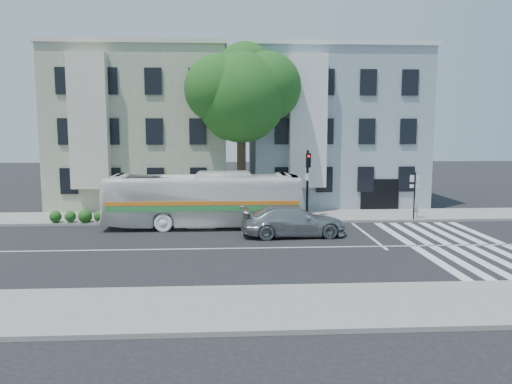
{
  "coord_description": "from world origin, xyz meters",
  "views": [
    {
      "loc": [
        -0.9,
        -22.93,
        5.63
      ],
      "look_at": [
        0.55,
        2.1,
        2.4
      ],
      "focal_mm": 35.0,
      "sensor_mm": 36.0,
      "label": 1
    }
  ],
  "objects": [
    {
      "name": "building_right",
      "position": [
        7.0,
        15.0,
        5.5
      ],
      "size": [
        12.0,
        10.0,
        11.0
      ],
      "primitive_type": "cube",
      "color": "#86959F",
      "rests_on": "ground"
    },
    {
      "name": "ground",
      "position": [
        0.0,
        0.0,
        0.0
      ],
      "size": [
        120.0,
        120.0,
        0.0
      ],
      "primitive_type": "plane",
      "color": "black",
      "rests_on": "ground"
    },
    {
      "name": "street_tree",
      "position": [
        0.06,
        8.74,
        7.83
      ],
      "size": [
        7.3,
        5.9,
        11.1
      ],
      "color": "#2D2116",
      "rests_on": "ground"
    },
    {
      "name": "sedan",
      "position": [
        2.53,
        2.58,
        0.79
      ],
      "size": [
        2.54,
        5.57,
        1.58
      ],
      "primitive_type": "imported",
      "rotation": [
        0.0,
        0.0,
        1.63
      ],
      "color": "#ABADB2",
      "rests_on": "ground"
    },
    {
      "name": "hedge",
      "position": [
        -6.67,
        6.3,
        0.5
      ],
      "size": [
        8.54,
        1.81,
        0.7
      ],
      "primitive_type": null,
      "rotation": [
        0.0,
        0.0,
        -0.11
      ],
      "color": "#1C581C",
      "rests_on": "sidewalk_far"
    },
    {
      "name": "fire_hydrant",
      "position": [
        10.66,
        6.75,
        0.54
      ],
      "size": [
        0.43,
        0.26,
        0.76
      ],
      "rotation": [
        0.0,
        0.0,
        -0.29
      ],
      "color": "#AFAFAB",
      "rests_on": "sidewalk_far"
    },
    {
      "name": "traffic_signal",
      "position": [
        4.04,
        7.27,
        2.77
      ],
      "size": [
        0.45,
        0.53,
        4.28
      ],
      "rotation": [
        0.0,
        0.0,
        0.0
      ],
      "color": "black",
      "rests_on": "ground"
    },
    {
      "name": "sidewalk_near",
      "position": [
        0.0,
        -8.0,
        0.07
      ],
      "size": [
        80.0,
        4.0,
        0.15
      ],
      "primitive_type": "cube",
      "color": "gray",
      "rests_on": "ground"
    },
    {
      "name": "sidewalk_far",
      "position": [
        0.0,
        8.0,
        0.07
      ],
      "size": [
        80.0,
        4.0,
        0.15
      ],
      "primitive_type": "cube",
      "color": "gray",
      "rests_on": "ground"
    },
    {
      "name": "bus",
      "position": [
        -2.22,
        5.2,
        1.57
      ],
      "size": [
        2.65,
        11.3,
        3.15
      ],
      "primitive_type": "imported",
      "rotation": [
        0.0,
        0.0,
        1.57
      ],
      "color": "white",
      "rests_on": "ground"
    },
    {
      "name": "building_left",
      "position": [
        -7.0,
        15.0,
        5.5
      ],
      "size": [
        12.0,
        10.0,
        11.0
      ],
      "primitive_type": "cube",
      "color": "#949D84",
      "rests_on": "ground"
    },
    {
      "name": "far_sign_pole",
      "position": [
        10.31,
        6.14,
        1.94
      ],
      "size": [
        0.51,
        0.2,
        2.87
      ],
      "rotation": [
        0.0,
        0.0,
        -0.17
      ],
      "color": "black",
      "rests_on": "sidewalk_far"
    }
  ]
}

